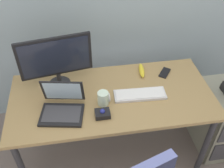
# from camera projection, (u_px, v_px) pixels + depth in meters

# --- Properties ---
(ground_plane) EXTENTS (8.00, 8.00, 0.00)m
(ground_plane) POSITION_uv_depth(u_px,v_px,m) (112.00, 150.00, 2.58)
(ground_plane) COLOR slate
(desk) EXTENTS (1.62, 0.75, 0.75)m
(desk) POSITION_uv_depth(u_px,v_px,m) (112.00, 102.00, 2.13)
(desk) COLOR #9F7F4E
(desk) RESTS_ON ground
(file_cabinet) EXTENTS (0.42, 0.53, 0.66)m
(file_cabinet) POSITION_uv_depth(u_px,v_px,m) (222.00, 119.00, 2.45)
(file_cabinet) COLOR gray
(file_cabinet) RESTS_ON ground
(monitor_main) EXTENTS (0.57, 0.18, 0.44)m
(monitor_main) POSITION_uv_depth(u_px,v_px,m) (56.00, 59.00, 2.01)
(monitor_main) COLOR #262628
(monitor_main) RESTS_ON desk
(keyboard) EXTENTS (0.42, 0.16, 0.03)m
(keyboard) POSITION_uv_depth(u_px,v_px,m) (140.00, 94.00, 2.07)
(keyboard) COLOR silver
(keyboard) RESTS_ON desk
(laptop) EXTENTS (0.35, 0.32, 0.24)m
(laptop) POSITION_uv_depth(u_px,v_px,m) (62.00, 106.00, 1.92)
(laptop) COLOR black
(laptop) RESTS_ON desk
(trackball_mouse) EXTENTS (0.11, 0.09, 0.07)m
(trackball_mouse) POSITION_uv_depth(u_px,v_px,m) (103.00, 113.00, 1.90)
(trackball_mouse) COLOR black
(trackball_mouse) RESTS_ON desk
(coffee_mug) EXTENTS (0.09, 0.08, 0.11)m
(coffee_mug) POSITION_uv_depth(u_px,v_px,m) (103.00, 98.00, 1.97)
(coffee_mug) COLOR silver
(coffee_mug) RESTS_ON desk
(cell_phone) EXTENTS (0.14, 0.15, 0.01)m
(cell_phone) POSITION_uv_depth(u_px,v_px,m) (165.00, 73.00, 2.29)
(cell_phone) COLOR black
(cell_phone) RESTS_ON desk
(banana) EXTENTS (0.07, 0.19, 0.04)m
(banana) POSITION_uv_depth(u_px,v_px,m) (142.00, 70.00, 2.29)
(banana) COLOR yellow
(banana) RESTS_ON desk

